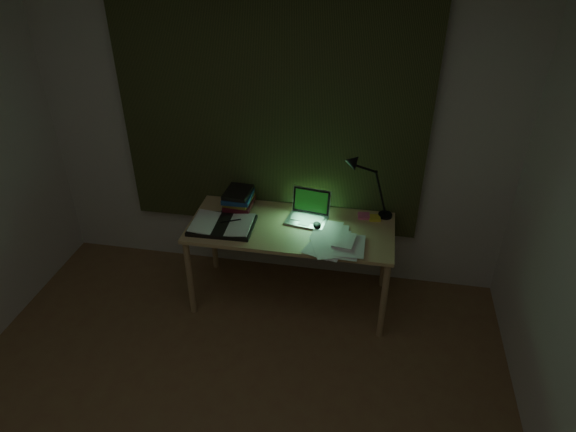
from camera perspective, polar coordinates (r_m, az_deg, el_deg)
name	(u,v)px	position (r m, az deg, el deg)	size (l,w,h in m)	color
wall_back	(272,125)	(3.74, -1.80, 10.08)	(3.50, 0.00, 2.50)	beige
curtain	(270,100)	(3.63, -1.99, 12.78)	(2.20, 0.06, 2.00)	#283018
desk	(291,264)	(3.82, 0.33, -5.30)	(1.45, 0.63, 0.66)	#D3B672
laptop	(307,209)	(3.63, 2.10, 0.77)	(0.28, 0.32, 0.20)	silver
open_textbook	(222,225)	(3.64, -7.31, -0.96)	(0.44, 0.32, 0.04)	white
book_stack	(238,199)	(3.81, -5.55, 1.86)	(0.20, 0.24, 0.16)	white
loose_papers	(338,239)	(3.49, 5.54, -2.57)	(0.31, 0.33, 0.02)	white
mouse	(317,225)	(3.61, 3.25, -1.03)	(0.06, 0.09, 0.03)	black
sticky_yellow	(375,218)	(3.76, 9.61, -0.21)	(0.08, 0.08, 0.02)	yellow
sticky_pink	(364,216)	(3.77, 8.42, 0.02)	(0.08, 0.08, 0.02)	#FB6191
desk_lamp	(389,183)	(3.67, 11.15, 3.60)	(0.37, 0.29, 0.55)	black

